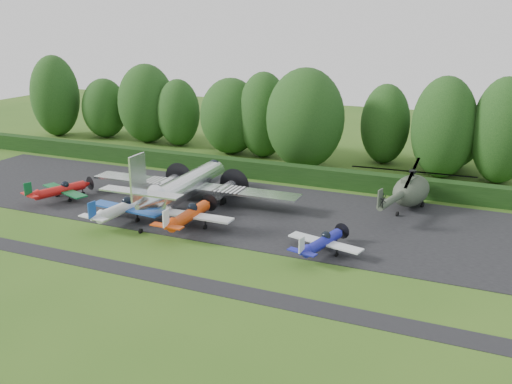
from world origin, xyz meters
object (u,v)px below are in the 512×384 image
at_px(helicopter, 411,188).
at_px(light_plane_orange, 189,215).
at_px(light_plane_white, 123,208).
at_px(light_plane_blue, 322,242).
at_px(sign_board, 498,196).
at_px(light_plane_red, 60,190).
at_px(transport_plane, 186,186).

bearing_deg(helicopter, light_plane_orange, -153.90).
xyz_separation_m(light_plane_white, light_plane_orange, (6.57, 0.75, 0.00)).
bearing_deg(light_plane_blue, sign_board, 42.00).
distance_m(light_plane_white, light_plane_blue, 19.10).
xyz_separation_m(light_plane_red, light_plane_white, (9.58, -2.57, 0.14)).
relative_size(light_plane_white, light_plane_blue, 1.22).
bearing_deg(light_plane_blue, light_plane_orange, 162.89).
bearing_deg(light_plane_white, light_plane_orange, 1.28).
relative_size(light_plane_orange, helicopter, 0.59).
bearing_deg(light_plane_blue, helicopter, 59.17).
xyz_separation_m(light_plane_red, light_plane_orange, (16.15, -1.82, 0.15)).
height_order(helicopter, sign_board, helicopter).
distance_m(light_plane_red, light_plane_white, 9.92).
height_order(light_plane_white, light_plane_blue, light_plane_white).
bearing_deg(light_plane_white, sign_board, 24.26).
relative_size(light_plane_red, light_plane_orange, 0.88).
bearing_deg(light_plane_red, light_plane_white, -34.51).
distance_m(transport_plane, light_plane_red, 13.21).
relative_size(light_plane_red, helicopter, 0.52).
bearing_deg(sign_board, light_plane_blue, -124.23).
relative_size(light_plane_red, light_plane_white, 0.88).
relative_size(light_plane_red, light_plane_blue, 1.08).
distance_m(light_plane_red, light_plane_blue, 28.81).
bearing_deg(light_plane_orange, transport_plane, 123.00).
relative_size(light_plane_orange, light_plane_blue, 1.23).
bearing_deg(transport_plane, sign_board, 23.36).
bearing_deg(light_plane_blue, light_plane_red, 161.40).
height_order(transport_plane, light_plane_red, transport_plane).
height_order(light_plane_red, helicopter, helicopter).
xyz_separation_m(light_plane_white, light_plane_blue, (19.10, -0.08, -0.22)).
xyz_separation_m(light_plane_white, sign_board, (31.45, 17.78, 0.02)).
bearing_deg(sign_board, light_plane_orange, -145.18).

